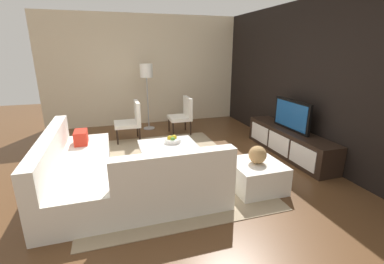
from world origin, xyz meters
The scene contains 14 objects.
ground_plane centered at (0.00, 0.00, 0.00)m, with size 14.00×14.00×0.00m, color brown.
feature_wall_back centered at (0.00, 2.70, 1.40)m, with size 6.40×0.12×2.80m, color black.
side_wall_left centered at (-3.20, 0.20, 1.40)m, with size 0.12×5.20×2.80m, color beige.
area_rug centered at (-0.10, 0.00, 0.01)m, with size 3.44×2.59×0.01m, color tan.
media_console centered at (0.00, 2.40, 0.25)m, with size 2.18×0.47×0.50m.
television centered at (0.00, 2.40, 0.78)m, with size 0.97×0.06×0.56m.
sectional_couch centered at (0.51, -0.89, 0.29)m, with size 2.40×2.32×0.83m.
coffee_table centered at (-0.10, 0.10, 0.20)m, with size 1.00×0.96×0.38m.
accent_chair_near centered at (-1.76, -0.37, 0.49)m, with size 0.55×0.54×0.87m.
floor_lamp centered at (-2.55, 0.11, 1.35)m, with size 0.31×0.31×1.61m.
ottoman centered at (0.98, 1.13, 0.20)m, with size 0.70×0.70×0.40m, color white.
fruit_bowl centered at (-0.28, 0.20, 0.43)m, with size 0.28×0.28×0.14m.
accent_chair_far centered at (-1.94, 0.85, 0.49)m, with size 0.53×0.50×0.87m.
decorative_ball centered at (0.98, 1.13, 0.53)m, with size 0.25×0.25×0.25m, color #AD8451.
Camera 1 is at (4.03, -0.78, 1.94)m, focal length 24.93 mm.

